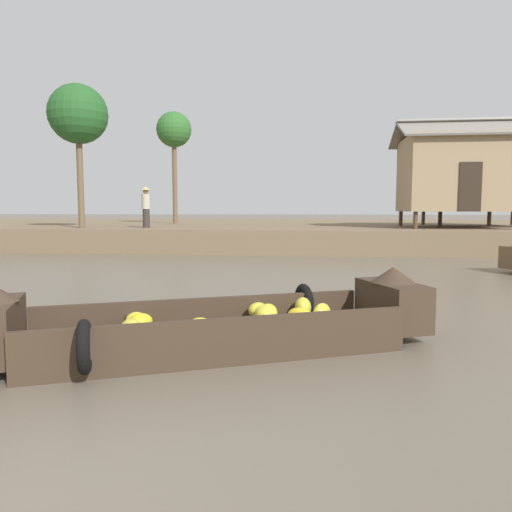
% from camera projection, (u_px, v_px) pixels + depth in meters
% --- Properties ---
extents(ground_plane, '(300.00, 300.00, 0.00)m').
position_uv_depth(ground_plane, '(234.00, 277.00, 11.69)').
color(ground_plane, '#665B4C').
extents(riverbank_strip, '(160.00, 20.00, 0.90)m').
position_uv_depth(riverbank_strip, '(280.00, 231.00, 26.84)').
color(riverbank_strip, '#756047').
rests_on(riverbank_strip, ground).
extents(banana_boat, '(5.17, 3.04, 0.90)m').
position_uv_depth(banana_boat, '(217.00, 325.00, 5.59)').
color(banana_boat, '#3D2D21').
rests_on(banana_boat, ground).
extents(stilt_house_left, '(4.81, 4.04, 4.31)m').
position_uv_depth(stilt_house_left, '(457.00, 173.00, 19.31)').
color(stilt_house_left, '#4C3826').
rests_on(stilt_house_left, riverbank_strip).
extents(stilt_house_mid_left, '(5.17, 4.04, 4.14)m').
position_uv_depth(stilt_house_mid_left, '(480.00, 178.00, 21.30)').
color(stilt_house_mid_left, '#4C3826').
rests_on(stilt_house_mid_left, riverbank_strip).
extents(palm_tree_mid, '(1.81, 1.81, 5.75)m').
position_uv_depth(palm_tree_mid, '(174.00, 132.00, 24.93)').
color(palm_tree_mid, brown).
rests_on(palm_tree_mid, riverbank_strip).
extents(palm_tree_far, '(2.31, 2.31, 5.62)m').
position_uv_depth(palm_tree_far, '(78.00, 115.00, 18.93)').
color(palm_tree_far, brown).
rests_on(palm_tree_far, riverbank_strip).
extents(vendor_person, '(0.44, 0.44, 1.66)m').
position_uv_depth(vendor_person, '(146.00, 205.00, 19.54)').
color(vendor_person, '#332D28').
rests_on(vendor_person, riverbank_strip).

